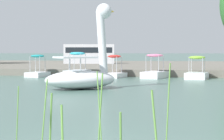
% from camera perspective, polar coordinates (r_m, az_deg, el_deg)
% --- Properties ---
extents(shore_bank_far, '(156.45, 26.88, 0.47)m').
position_cam_1_polar(shore_bank_far, '(42.82, 8.87, 0.41)').
color(shore_bank_far, '#6B665B').
rests_on(shore_bank_far, ground_plane).
extents(swan_boat, '(3.72, 3.48, 3.90)m').
position_cam_1_polar(swan_boat, '(20.25, -3.63, -0.20)').
color(swan_boat, white).
rests_on(swan_boat, ground_plane).
extents(pedal_boat_lime, '(1.49, 2.09, 1.42)m').
position_cam_1_polar(pedal_boat_lime, '(27.87, 10.72, -0.28)').
color(pedal_boat_lime, white).
rests_on(pedal_boat_lime, ground_plane).
extents(pedal_boat_pink, '(1.67, 2.36, 1.54)m').
position_cam_1_polar(pedal_boat_pink, '(28.43, 5.45, -0.16)').
color(pedal_boat_pink, white).
rests_on(pedal_boat_pink, ground_plane).
extents(pedal_boat_red, '(1.46, 1.97, 1.47)m').
position_cam_1_polar(pedal_boat_red, '(28.86, 0.31, -0.11)').
color(pedal_boat_red, white).
rests_on(pedal_boat_red, ground_plane).
extents(pedal_boat_cyan, '(1.38, 2.32, 1.65)m').
position_cam_1_polar(pedal_boat_cyan, '(29.36, -4.42, -0.07)').
color(pedal_boat_cyan, white).
rests_on(pedal_boat_cyan, ground_plane).
extents(pedal_boat_teal, '(1.30, 1.87, 1.48)m').
position_cam_1_polar(pedal_boat_teal, '(30.14, -9.43, -0.04)').
color(pedal_boat_teal, white).
rests_on(pedal_boat_teal, ground_plane).
extents(parked_van, '(5.22, 2.65, 1.92)m').
position_cam_1_polar(parked_van, '(44.90, -2.90, 2.16)').
color(parked_van, silver).
rests_on(parked_van, shore_bank_far).
extents(reed_clump_foreground, '(3.08, 1.26, 1.56)m').
position_cam_1_polar(reed_clump_foreground, '(6.71, -7.10, -7.33)').
color(reed_clump_foreground, '#669942').
rests_on(reed_clump_foreground, ground_plane).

